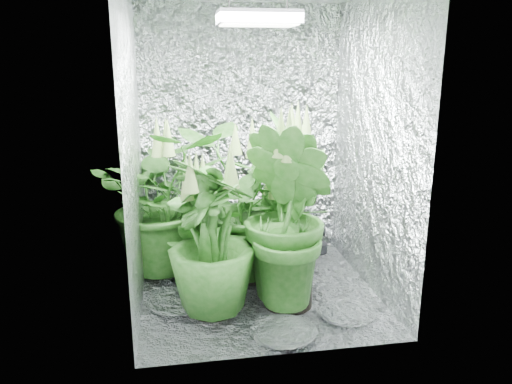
{
  "coord_description": "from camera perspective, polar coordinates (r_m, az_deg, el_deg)",
  "views": [
    {
      "loc": [
        -0.55,
        -3.18,
        1.59
      ],
      "look_at": [
        -0.01,
        0.0,
        0.72
      ],
      "focal_mm": 35.0,
      "sensor_mm": 36.0,
      "label": 1
    }
  ],
  "objects": [
    {
      "name": "plant_label",
      "position": [
        3.18,
        -3.8,
        -8.87
      ],
      "size": [
        0.06,
        0.03,
        0.09
      ],
      "primitive_type": "cube",
      "rotation": [
        -0.21,
        0.0,
        0.03
      ],
      "color": "white",
      "rests_on": "plant_d"
    },
    {
      "name": "plant_e",
      "position": [
        3.6,
        -0.83,
        -1.49
      ],
      "size": [
        1.26,
        1.26,
        1.18
      ],
      "rotation": [
        0.0,
        0.0,
        3.5
      ],
      "color": "black",
      "rests_on": "ground"
    },
    {
      "name": "grow_lamp",
      "position": [
        3.24,
        0.27,
        19.26
      ],
      "size": [
        0.5,
        0.3,
        0.22
      ],
      "color": "gray",
      "rests_on": "ceiling"
    },
    {
      "name": "walls",
      "position": [
        3.28,
        0.25,
        4.71
      ],
      "size": [
        1.62,
        1.62,
        2.0
      ],
      "color": "silver",
      "rests_on": "ground"
    },
    {
      "name": "plant_f",
      "position": [
        3.39,
        -6.58,
        -4.88
      ],
      "size": [
        0.64,
        0.64,
        0.98
      ],
      "rotation": [
        0.0,
        0.0,
        4.18
      ],
      "color": "black",
      "rests_on": "ground"
    },
    {
      "name": "plant_a",
      "position": [
        3.77,
        -10.47,
        -0.93
      ],
      "size": [
        1.05,
        1.05,
        1.19
      ],
      "rotation": [
        0.0,
        0.0,
        0.07
      ],
      "color": "black",
      "rests_on": "ground"
    },
    {
      "name": "ground",
      "position": [
        3.6,
        0.23,
        -11.17
      ],
      "size": [
        1.6,
        1.6,
        0.0
      ],
      "primitive_type": "plane",
      "color": "silver",
      "rests_on": "ground"
    },
    {
      "name": "plant_c",
      "position": [
        3.63,
        3.11,
        -4.08
      ],
      "size": [
        0.57,
        0.57,
        0.89
      ],
      "rotation": [
        0.0,
        0.0,
        1.96
      ],
      "color": "black",
      "rests_on": "ground"
    },
    {
      "name": "plant_g",
      "position": [
        3.18,
        3.84,
        -2.93
      ],
      "size": [
        0.84,
        0.84,
        1.3
      ],
      "rotation": [
        0.0,
        0.0,
        5.05
      ],
      "color": "black",
      "rests_on": "ground"
    },
    {
      "name": "plant_d",
      "position": [
        3.13,
        -5.08,
        -5.38
      ],
      "size": [
        0.78,
        0.78,
        1.09
      ],
      "rotation": [
        0.0,
        0.0,
        2.35
      ],
      "color": "black",
      "rests_on": "ground"
    },
    {
      "name": "plant_b",
      "position": [
        3.81,
        4.07,
        -0.16
      ],
      "size": [
        0.87,
        0.87,
        1.27
      ],
      "rotation": [
        0.0,
        0.0,
        0.83
      ],
      "color": "black",
      "rests_on": "ground"
    },
    {
      "name": "circulation_fan",
      "position": [
        4.23,
        6.84,
        -4.92
      ],
      "size": [
        0.19,
        0.3,
        0.36
      ],
      "rotation": [
        0.0,
        0.0,
        -0.37
      ],
      "color": "black",
      "rests_on": "ground"
    }
  ]
}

